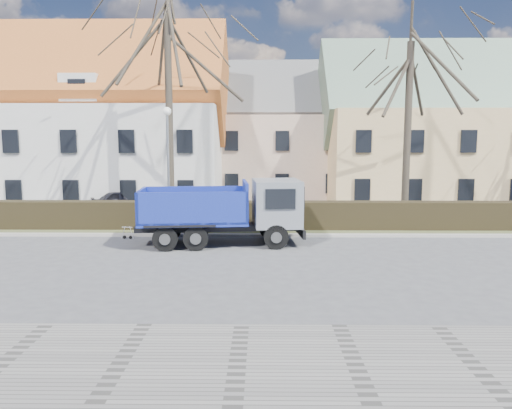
{
  "coord_description": "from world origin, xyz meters",
  "views": [
    {
      "loc": [
        2.68,
        -16.92,
        4.31
      ],
      "look_at": [
        2.44,
        3.24,
        1.6
      ],
      "focal_mm": 35.0,
      "sensor_mm": 36.0,
      "label": 1
    }
  ],
  "objects_px": {
    "dump_truck": "(216,212)",
    "parked_car_a": "(126,201)",
    "streetlight": "(168,167)",
    "cart_frame": "(123,232)"
  },
  "relations": [
    {
      "from": "cart_frame",
      "to": "parked_car_a",
      "type": "height_order",
      "value": "parked_car_a"
    },
    {
      "from": "dump_truck",
      "to": "streetlight",
      "type": "xyz_separation_m",
      "value": [
        -2.65,
        4.08,
        1.55
      ]
    },
    {
      "from": "dump_truck",
      "to": "parked_car_a",
      "type": "xyz_separation_m",
      "value": [
        -5.95,
        8.55,
        -0.67
      ]
    },
    {
      "from": "cart_frame",
      "to": "dump_truck",
      "type": "bearing_deg",
      "value": -15.19
    },
    {
      "from": "cart_frame",
      "to": "parked_car_a",
      "type": "bearing_deg",
      "value": 104.08
    },
    {
      "from": "cart_frame",
      "to": "parked_car_a",
      "type": "xyz_separation_m",
      "value": [
        -1.87,
        7.44,
        0.38
      ]
    },
    {
      "from": "dump_truck",
      "to": "streetlight",
      "type": "relative_size",
      "value": 1.17
    },
    {
      "from": "dump_truck",
      "to": "parked_car_a",
      "type": "height_order",
      "value": "dump_truck"
    },
    {
      "from": "cart_frame",
      "to": "parked_car_a",
      "type": "distance_m",
      "value": 7.68
    },
    {
      "from": "dump_truck",
      "to": "parked_car_a",
      "type": "relative_size",
      "value": 1.7
    }
  ]
}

